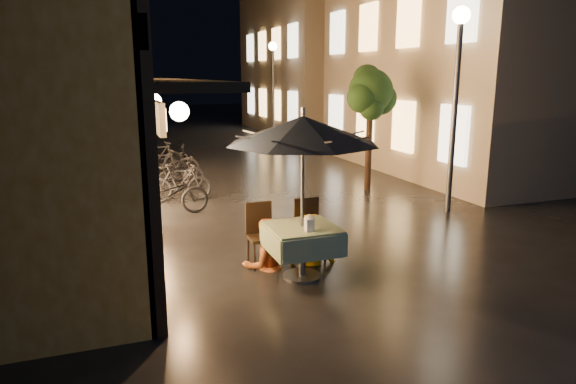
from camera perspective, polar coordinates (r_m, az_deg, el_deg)
name	(u,v)px	position (r m, az deg, el deg)	size (l,w,h in m)	color
ground	(369,258)	(8.45, 9.03, -7.26)	(90.00, 90.00, 0.00)	black
east_building_near	(485,58)	(17.61, 21.06, 13.75)	(7.30, 9.30, 6.80)	tan
east_building_far	(331,60)	(27.41, 4.83, 14.44)	(7.30, 10.30, 7.30)	tan
street_tree	(371,94)	(13.07, 9.19, 10.67)	(1.43, 1.20, 3.15)	black
streetlamp_near	(457,73)	(11.28, 18.29, 12.40)	(0.36, 0.36, 4.23)	#59595E
streetlamp_far	(273,74)	(22.03, -1.67, 12.95)	(0.36, 0.36, 4.23)	#59595E
cafe_table	(302,239)	(7.40, 1.59, -5.23)	(0.99, 0.99, 0.78)	#59595E
patio_umbrella	(303,130)	(7.07, 1.67, 6.87)	(2.16, 2.16, 2.46)	#59595E
cafe_chair_left	(261,231)	(7.95, -3.05, -4.31)	(0.42, 0.42, 0.97)	black
cafe_chair_right	(309,226)	(8.21, 2.31, -3.75)	(0.42, 0.42, 0.97)	black
table_lantern	(309,221)	(7.07, 2.37, -3.29)	(0.16, 0.16, 0.25)	white
person_orange	(265,220)	(7.76, -2.57, -3.09)	(0.73, 0.57, 1.51)	#D06A2F
person_yellow	(312,216)	(7.96, 2.65, -2.68)	(0.97, 0.56, 1.51)	#FBB506
bicycle_0	(168,195)	(10.98, -13.23, -0.29)	(0.60, 1.71, 0.90)	black
bicycle_1	(180,183)	(12.18, -11.94, 1.02)	(0.42, 1.47, 0.89)	black
bicycle_2	(172,174)	(13.36, -12.72, 2.00)	(0.59, 1.68, 0.88)	black
bicycle_3	(160,166)	(14.28, -14.07, 2.77)	(0.45, 1.59, 0.95)	black
bicycle_4	(165,163)	(14.75, -13.48, 3.18)	(0.66, 1.88, 0.99)	black
bicycle_5	(158,157)	(16.07, -14.20, 3.82)	(0.44, 1.55, 0.93)	black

